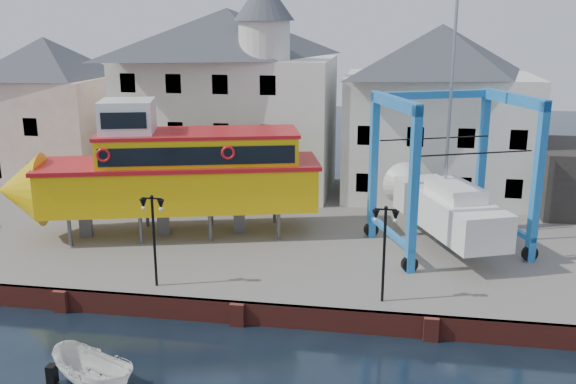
# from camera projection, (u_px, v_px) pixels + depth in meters

# --- Properties ---
(ground) EXTENTS (140.00, 140.00, 0.00)m
(ground) POSITION_uv_depth(u_px,v_px,m) (238.00, 325.00, 27.18)
(ground) COLOR black
(ground) RESTS_ON ground
(hardstanding) EXTENTS (44.00, 22.00, 1.00)m
(hardstanding) POSITION_uv_depth(u_px,v_px,m) (282.00, 231.00, 37.52)
(hardstanding) COLOR slate
(hardstanding) RESTS_ON ground
(quay_wall) EXTENTS (44.00, 0.47, 1.00)m
(quay_wall) POSITION_uv_depth(u_px,v_px,m) (238.00, 313.00, 27.15)
(quay_wall) COLOR maroon
(quay_wall) RESTS_ON ground
(building_pink) EXTENTS (8.00, 7.00, 10.30)m
(building_pink) POSITION_uv_depth(u_px,v_px,m) (50.00, 111.00, 45.53)
(building_pink) COLOR tan
(building_pink) RESTS_ON hardstanding
(building_white_main) EXTENTS (14.00, 8.30, 14.00)m
(building_white_main) POSITION_uv_depth(u_px,v_px,m) (230.00, 97.00, 43.52)
(building_white_main) COLOR silver
(building_white_main) RESTS_ON hardstanding
(building_white_right) EXTENTS (12.00, 8.00, 11.20)m
(building_white_right) POSITION_uv_depth(u_px,v_px,m) (438.00, 112.00, 42.10)
(building_white_right) COLOR silver
(building_white_right) RESTS_ON hardstanding
(lamp_post_left) EXTENTS (1.12, 0.32, 4.20)m
(lamp_post_left) POSITION_uv_depth(u_px,v_px,m) (153.00, 218.00, 27.86)
(lamp_post_left) COLOR black
(lamp_post_left) RESTS_ON hardstanding
(lamp_post_right) EXTENTS (1.12, 0.32, 4.20)m
(lamp_post_right) POSITION_uv_depth(u_px,v_px,m) (385.00, 230.00, 26.28)
(lamp_post_right) COLOR black
(lamp_post_right) RESTS_ON hardstanding
(tour_boat) EXTENTS (17.53, 8.30, 7.43)m
(tour_boat) POSITION_uv_depth(u_px,v_px,m) (161.00, 172.00, 34.59)
(tour_boat) COLOR #59595E
(tour_boat) RESTS_ON hardstanding
(travel_lift) EXTENTS (8.67, 10.31, 15.25)m
(travel_lift) POSITION_uv_depth(u_px,v_px,m) (441.00, 197.00, 33.53)
(travel_lift) COLOR blue
(travel_lift) RESTS_ON hardstanding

